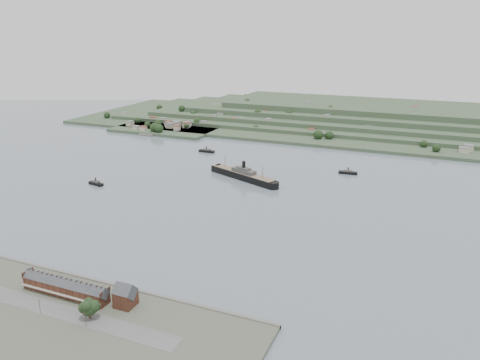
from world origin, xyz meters
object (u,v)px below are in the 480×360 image
at_px(gabled_building, 125,296).
at_px(steamship, 241,174).
at_px(tugboat, 96,183).
at_px(terrace_row, 65,287).
at_px(fig_tree, 89,307).

height_order(gabled_building, steamship, steamship).
bearing_deg(tugboat, terrace_row, -55.22).
xyz_separation_m(terrace_row, steamship, (4.83, 241.93, -2.66)).
bearing_deg(gabled_building, fig_tree, -118.76).
distance_m(steamship, tugboat, 142.21).
height_order(terrace_row, gabled_building, gabled_building).
bearing_deg(tugboat, fig_tree, -51.44).
bearing_deg(gabled_building, steamship, 97.82).
distance_m(tugboat, fig_tree, 231.69).
xyz_separation_m(gabled_building, fig_tree, (-9.58, -17.46, 0.90)).
height_order(terrace_row, fig_tree, fig_tree).
relative_size(gabled_building, steamship, 0.16).
height_order(steamship, tugboat, steamship).
bearing_deg(steamship, gabled_building, -82.18).
height_order(tugboat, fig_tree, fig_tree).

